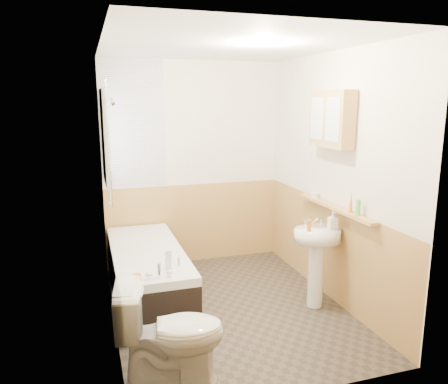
{
  "coord_description": "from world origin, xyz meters",
  "views": [
    {
      "loc": [
        -1.26,
        -3.83,
        2.02
      ],
      "look_at": [
        0.0,
        0.15,
        1.15
      ],
      "focal_mm": 35.0,
      "sensor_mm": 36.0,
      "label": 1
    }
  ],
  "objects_px": {
    "toilet": "(171,334)",
    "pine_shelf": "(334,207)",
    "sink": "(317,251)",
    "medicine_cabinet": "(331,119)",
    "bathtub": "(148,272)"
  },
  "relations": [
    {
      "from": "bathtub",
      "to": "medicine_cabinet",
      "type": "bearing_deg",
      "value": -17.59
    },
    {
      "from": "toilet",
      "to": "sink",
      "type": "bearing_deg",
      "value": -56.04
    },
    {
      "from": "medicine_cabinet",
      "to": "toilet",
      "type": "bearing_deg",
      "value": -153.07
    },
    {
      "from": "toilet",
      "to": "pine_shelf",
      "type": "distance_m",
      "value": 2.07
    },
    {
      "from": "sink",
      "to": "toilet",
      "type": "bearing_deg",
      "value": -148.86
    },
    {
      "from": "pine_shelf",
      "to": "bathtub",
      "type": "bearing_deg",
      "value": 160.07
    },
    {
      "from": "bathtub",
      "to": "toilet",
      "type": "relative_size",
      "value": 2.29
    },
    {
      "from": "medicine_cabinet",
      "to": "bathtub",
      "type": "bearing_deg",
      "value": 162.41
    },
    {
      "from": "sink",
      "to": "medicine_cabinet",
      "type": "bearing_deg",
      "value": 43.08
    },
    {
      "from": "toilet",
      "to": "sink",
      "type": "xyz_separation_m",
      "value": [
        1.6,
        0.77,
        0.19
      ]
    },
    {
      "from": "sink",
      "to": "pine_shelf",
      "type": "relative_size",
      "value": 0.7
    },
    {
      "from": "bathtub",
      "to": "toilet",
      "type": "height_order",
      "value": "toilet"
    },
    {
      "from": "toilet",
      "to": "medicine_cabinet",
      "type": "bearing_deg",
      "value": -54.75
    },
    {
      "from": "pine_shelf",
      "to": "medicine_cabinet",
      "type": "distance_m",
      "value": 0.86
    },
    {
      "from": "pine_shelf",
      "to": "medicine_cabinet",
      "type": "height_order",
      "value": "medicine_cabinet"
    }
  ]
}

